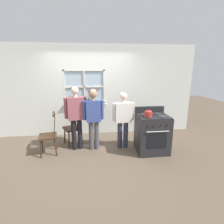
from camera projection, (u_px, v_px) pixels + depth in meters
The scene contains 11 objects.
ground_plane at pixel (92, 153), 4.25m from camera, with size 16.00×16.00×0.00m, color brown.
wall_back at pixel (91, 91), 5.27m from camera, with size 6.40×0.16×2.70m.
chair_by_window at pixel (73, 128), 4.70m from camera, with size 0.54×0.55×1.01m.
chair_near_wall at pixel (49, 136), 4.16m from camera, with size 0.47×0.48×1.01m.
person_elderly_left at pixel (76, 113), 4.27m from camera, with size 0.56×0.28×1.60m.
person_teen_center at pixel (93, 113), 4.27m from camera, with size 0.51×0.24×1.55m.
person_adult_right at pixel (123, 115), 4.38m from camera, with size 0.57×0.25×1.45m.
stove at pixel (152, 133), 4.26m from camera, with size 0.75×0.68×1.08m.
kettle at pixel (148, 113), 3.98m from camera, with size 0.21×0.17×0.25m.
potted_plant at pixel (89, 101), 5.25m from camera, with size 0.14×0.14×0.29m.
handbag at pixel (80, 113), 4.73m from camera, with size 0.24×0.24×0.31m.
Camera 1 is at (0.01, -3.90, 2.04)m, focal length 28.00 mm.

